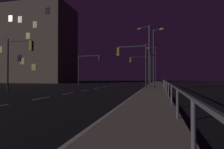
# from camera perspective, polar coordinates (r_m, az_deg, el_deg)

# --- Properties ---
(ground_plane) EXTENTS (112.00, 112.00, 0.00)m
(ground_plane) POSITION_cam_1_polar(r_m,az_deg,el_deg) (21.73, -7.56, -4.62)
(ground_plane) COLOR black
(ground_plane) RESTS_ON ground
(sidewalk_right) EXTENTS (2.45, 77.00, 0.14)m
(sidewalk_right) POSITION_cam_1_polar(r_m,az_deg,el_deg) (20.25, 12.38, -4.69)
(sidewalk_right) COLOR gray
(sidewalk_right) RESTS_ON ground
(lane_markings_center) EXTENTS (0.14, 50.00, 0.01)m
(lane_markings_center) POSITION_cam_1_polar(r_m,az_deg,el_deg) (25.01, -4.64, -4.09)
(lane_markings_center) COLOR silver
(lane_markings_center) RESTS_ON ground
(lane_edge_line) EXTENTS (0.14, 53.00, 0.01)m
(lane_edge_line) POSITION_cam_1_polar(r_m,az_deg,el_deg) (25.31, 9.30, -4.04)
(lane_edge_line) COLOR silver
(lane_edge_line) RESTS_ON ground
(traffic_light_far_center) EXTENTS (4.15, 0.34, 5.38)m
(traffic_light_far_center) POSITION_cam_1_polar(r_m,az_deg,el_deg) (36.93, 8.69, 3.12)
(traffic_light_far_center) COLOR #2D3033
(traffic_light_far_center) RESTS_ON sidewalk_right
(traffic_light_overhead_east) EXTENTS (2.94, 0.35, 5.24)m
(traffic_light_overhead_east) POSITION_cam_1_polar(r_m,az_deg,el_deg) (20.85, -26.03, 5.30)
(traffic_light_overhead_east) COLOR #2D3033
(traffic_light_overhead_east) RESTS_ON ground
(traffic_light_near_left) EXTENTS (3.51, 0.52, 5.03)m
(traffic_light_near_left) POSITION_cam_1_polar(r_m,az_deg,el_deg) (21.84, 6.13, 5.04)
(traffic_light_near_left) COLOR #2D3033
(traffic_light_near_left) RESTS_ON sidewalk_right
(traffic_light_far_right) EXTENTS (4.56, 0.73, 5.60)m
(traffic_light_far_right) POSITION_cam_1_polar(r_m,az_deg,el_deg) (35.74, -7.19, 3.30)
(traffic_light_far_right) COLOR #38383D
(traffic_light_far_right) RESTS_ON ground
(street_lamp_mid_block) EXTENTS (2.09, 0.44, 8.10)m
(street_lamp_mid_block) POSITION_cam_1_polar(r_m,az_deg,el_deg) (43.90, 12.45, 3.85)
(street_lamp_mid_block) COLOR #2D3033
(street_lamp_mid_block) RESTS_ON sidewalk_right
(street_lamp_far_end) EXTENTS (1.79, 0.98, 8.49)m
(street_lamp_far_end) POSITION_cam_1_polar(r_m,az_deg,el_deg) (27.27, 10.54, 7.02)
(street_lamp_far_end) COLOR #4C4C51
(street_lamp_far_end) RESTS_ON sidewalk_right
(street_lamp_across_street) EXTENTS (1.33, 1.33, 7.05)m
(street_lamp_across_street) POSITION_cam_1_polar(r_m,az_deg,el_deg) (23.57, 12.72, 6.35)
(street_lamp_across_street) COLOR #2D3033
(street_lamp_across_street) RESTS_ON sidewalk_right
(barrier_fence) EXTENTS (0.09, 26.51, 0.98)m
(barrier_fence) POSITION_cam_1_polar(r_m,az_deg,el_deg) (13.93, 16.19, -3.17)
(barrier_fence) COLOR #59595E
(barrier_fence) RESTS_ON sidewalk_right
(building_distant) EXTENTS (18.59, 10.86, 19.58)m
(building_distant) POSITION_cam_1_polar(r_m,az_deg,el_deg) (54.44, -21.58, 8.12)
(building_distant) COLOR brown
(building_distant) RESTS_ON ground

